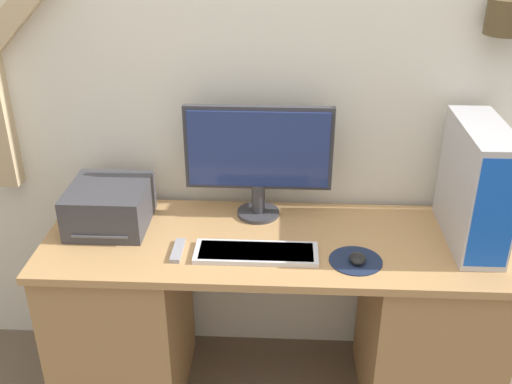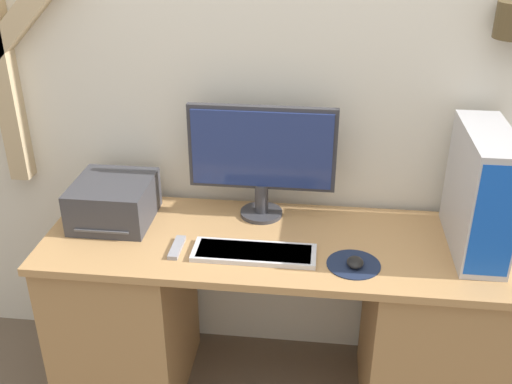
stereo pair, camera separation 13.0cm
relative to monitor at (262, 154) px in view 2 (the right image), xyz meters
name	(u,v)px [view 2 (the right image)]	position (x,y,z in m)	size (l,w,h in m)	color
wall_back	(282,60)	(0.06, 0.16, 0.33)	(6.40, 0.20, 2.70)	silver
desk	(273,318)	(0.07, -0.19, -0.63)	(1.74, 0.59, 0.76)	tan
monitor	(262,154)	(0.00, 0.00, 0.00)	(0.57, 0.17, 0.46)	#333338
keyboard	(254,253)	(0.01, -0.30, -0.25)	(0.45, 0.15, 0.02)	silver
mousepad	(353,264)	(0.36, -0.33, -0.26)	(0.19, 0.19, 0.00)	#19233D
mouse	(355,262)	(0.36, -0.34, -0.25)	(0.06, 0.07, 0.03)	black
computer_tower	(481,192)	(0.79, -0.15, -0.04)	(0.16, 0.45, 0.45)	#B2B2B7
printer	(114,201)	(-0.57, -0.11, -0.18)	(0.30, 0.32, 0.17)	#38383D
remote_control	(177,248)	(-0.28, -0.30, -0.26)	(0.04, 0.15, 0.02)	gray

